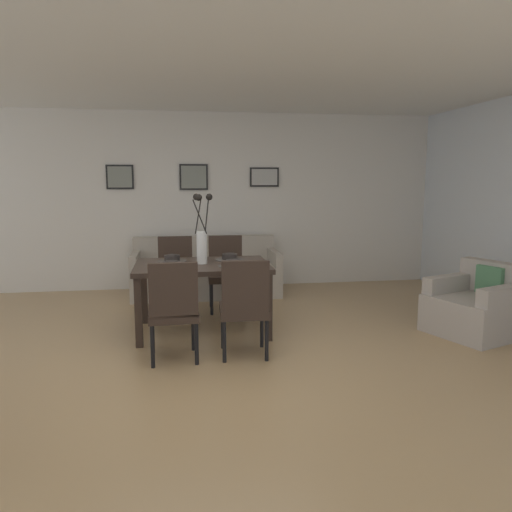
# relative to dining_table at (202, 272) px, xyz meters

# --- Properties ---
(ground_plane) EXTENTS (9.00, 9.00, 0.00)m
(ground_plane) POSITION_rel_dining_table_xyz_m (0.06, -0.92, -0.65)
(ground_plane) COLOR tan
(back_wall_panel) EXTENTS (9.00, 0.10, 2.60)m
(back_wall_panel) POSITION_rel_dining_table_xyz_m (0.06, 2.33, 0.65)
(back_wall_panel) COLOR silver
(back_wall_panel) RESTS_ON ground
(ceiling_panel) EXTENTS (9.00, 7.20, 0.08)m
(ceiling_panel) POSITION_rel_dining_table_xyz_m (0.06, -0.52, 1.99)
(ceiling_panel) COLOR white
(dining_table) EXTENTS (1.40, 0.95, 0.74)m
(dining_table) POSITION_rel_dining_table_xyz_m (0.00, 0.00, 0.00)
(dining_table) COLOR #33261E
(dining_table) RESTS_ON ground
(dining_chair_near_left) EXTENTS (0.46, 0.46, 0.92)m
(dining_chair_near_left) POSITION_rel_dining_table_xyz_m (-0.30, -0.87, -0.14)
(dining_chair_near_left) COLOR #33261E
(dining_chair_near_left) RESTS_ON ground
(dining_chair_near_right) EXTENTS (0.44, 0.44, 0.92)m
(dining_chair_near_right) POSITION_rel_dining_table_xyz_m (-0.29, 0.91, -0.14)
(dining_chair_near_right) COLOR #33261E
(dining_chair_near_right) RESTS_ON ground
(dining_chair_far_left) EXTENTS (0.46, 0.46, 0.92)m
(dining_chair_far_left) POSITION_rel_dining_table_xyz_m (0.34, -0.86, -0.14)
(dining_chair_far_left) COLOR #33261E
(dining_chair_far_left) RESTS_ON ground
(dining_chair_far_right) EXTENTS (0.46, 0.46, 0.92)m
(dining_chair_far_right) POSITION_rel_dining_table_xyz_m (0.34, 0.90, -0.14)
(dining_chair_far_right) COLOR #33261E
(dining_chair_far_right) RESTS_ON ground
(centerpiece_vase) EXTENTS (0.21, 0.23, 0.73)m
(centerpiece_vase) POSITION_rel_dining_table_xyz_m (0.00, 0.00, 0.37)
(centerpiece_vase) COLOR white
(centerpiece_vase) RESTS_ON dining_table
(placemat_near_left) EXTENTS (0.32, 0.32, 0.01)m
(placemat_near_left) POSITION_rel_dining_table_xyz_m (-0.31, -0.21, 0.09)
(placemat_near_left) COLOR #4C4742
(placemat_near_left) RESTS_ON dining_table
(bowl_near_left) EXTENTS (0.17, 0.17, 0.07)m
(bowl_near_left) POSITION_rel_dining_table_xyz_m (-0.32, -0.21, 0.13)
(bowl_near_left) COLOR #2D2826
(bowl_near_left) RESTS_ON dining_table
(placemat_near_right) EXTENTS (0.32, 0.32, 0.01)m
(placemat_near_right) POSITION_rel_dining_table_xyz_m (-0.31, 0.21, 0.09)
(placemat_near_right) COLOR #4C4742
(placemat_near_right) RESTS_ON dining_table
(bowl_near_right) EXTENTS (0.17, 0.17, 0.07)m
(bowl_near_right) POSITION_rel_dining_table_xyz_m (-0.32, 0.21, 0.13)
(bowl_near_right) COLOR #2D2826
(bowl_near_right) RESTS_ON dining_table
(placemat_far_left) EXTENTS (0.32, 0.32, 0.01)m
(placemat_far_left) POSITION_rel_dining_table_xyz_m (0.32, -0.21, 0.09)
(placemat_far_left) COLOR #4C4742
(placemat_far_left) RESTS_ON dining_table
(bowl_far_left) EXTENTS (0.17, 0.17, 0.07)m
(bowl_far_left) POSITION_rel_dining_table_xyz_m (0.32, -0.21, 0.13)
(bowl_far_left) COLOR #2D2826
(bowl_far_left) RESTS_ON dining_table
(placemat_far_right) EXTENTS (0.32, 0.32, 0.01)m
(placemat_far_right) POSITION_rel_dining_table_xyz_m (0.32, 0.21, 0.09)
(placemat_far_right) COLOR #4C4742
(placemat_far_right) RESTS_ON dining_table
(bowl_far_right) EXTENTS (0.17, 0.17, 0.07)m
(bowl_far_right) POSITION_rel_dining_table_xyz_m (0.32, 0.21, 0.13)
(bowl_far_right) COLOR #2D2826
(bowl_far_right) RESTS_ON dining_table
(sofa) EXTENTS (2.05, 0.84, 0.80)m
(sofa) POSITION_rel_dining_table_xyz_m (0.13, 1.77, -0.37)
(sofa) COLOR #B2A899
(sofa) RESTS_ON ground
(armchair) EXTENTS (1.03, 1.03, 0.75)m
(armchair) POSITION_rel_dining_table_xyz_m (2.86, -0.53, -0.37)
(armchair) COLOR #ADA399
(armchair) RESTS_ON ground
(framed_picture_left) EXTENTS (0.39, 0.03, 0.35)m
(framed_picture_left) POSITION_rel_dining_table_xyz_m (-1.06, 2.26, 1.00)
(framed_picture_left) COLOR black
(framed_picture_center) EXTENTS (0.41, 0.03, 0.38)m
(framed_picture_center) POSITION_rel_dining_table_xyz_m (0.00, 2.26, 1.00)
(framed_picture_center) COLOR black
(framed_picture_right) EXTENTS (0.44, 0.03, 0.29)m
(framed_picture_right) POSITION_rel_dining_table_xyz_m (1.06, 2.26, 1.00)
(framed_picture_right) COLOR black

